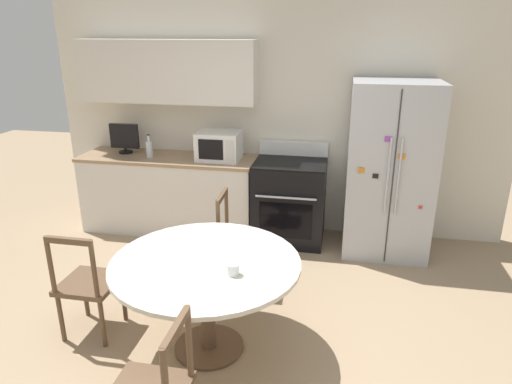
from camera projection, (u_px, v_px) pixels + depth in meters
The scene contains 12 objects.
ground_plane at pixel (217, 372), 3.22m from camera, with size 14.00×14.00×0.00m, color #9E8466.
back_wall at pixel (248, 108), 5.19m from camera, with size 5.20×0.44×2.60m.
kitchen_counter at pixel (170, 193), 5.40m from camera, with size 2.05×0.64×0.90m.
refrigerator at pixel (389, 170), 4.73m from camera, with size 0.86×0.77×1.81m.
oven_range at pixel (289, 201), 5.12m from camera, with size 0.78×0.68×1.08m.
microwave at pixel (219, 146), 5.09m from camera, with size 0.47×0.39×0.31m.
countertop_tv at pixel (124, 137), 5.34m from camera, with size 0.34×0.16×0.35m.
counter_bottle at pixel (149, 148), 5.20m from camera, with size 0.08×0.08×0.26m.
dining_table at pixel (206, 276), 3.25m from camera, with size 1.35×1.35×0.74m.
dining_chair_far at pixel (240, 242), 4.19m from camera, with size 0.44×0.44×0.90m.
dining_chair_left at pixel (88, 284), 3.50m from camera, with size 0.42×0.42×0.90m.
candle_glass at pixel (233, 270), 3.02m from camera, with size 0.09×0.09×0.08m.
Camera 1 is at (0.77, -2.51, 2.28)m, focal length 32.00 mm.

